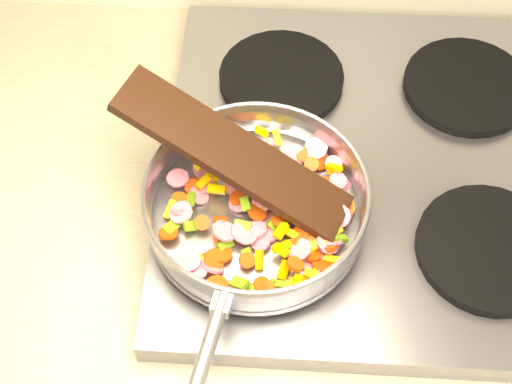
{
  "coord_description": "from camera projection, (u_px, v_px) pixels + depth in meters",
  "views": [
    {
      "loc": [
        -0.83,
        1.06,
        1.76
      ],
      "look_at": [
        -0.86,
        1.55,
        1.01
      ],
      "focal_mm": 50.0,
      "sensor_mm": 36.0,
      "label": 1
    }
  ],
  "objects": [
    {
      "name": "saute_pan",
      "position": [
        256.0,
        203.0,
        0.91
      ],
      "size": [
        0.33,
        0.5,
        0.06
      ],
      "rotation": [
        0.0,
        0.0,
        -0.19
      ],
      "color": "#9E9EA5",
      "rests_on": "grate_fl"
    },
    {
      "name": "grate_br",
      "position": [
        467.0,
        86.0,
        1.07
      ],
      "size": [
        0.19,
        0.19,
        0.02
      ],
      "primitive_type": "cylinder",
      "color": "black",
      "rests_on": "cooktop"
    },
    {
      "name": "grate_fr",
      "position": [
        489.0,
        249.0,
        0.92
      ],
      "size": [
        0.19,
        0.19,
        0.02
      ],
      "primitive_type": "cylinder",
      "color": "black",
      "rests_on": "cooktop"
    },
    {
      "name": "wooden_spatula",
      "position": [
        233.0,
        155.0,
        0.9
      ],
      "size": [
        0.31,
        0.18,
        0.12
      ],
      "primitive_type": "cube",
      "rotation": [
        0.0,
        -0.34,
        2.76
      ],
      "color": "black",
      "rests_on": "saute_pan"
    },
    {
      "name": "cooktop",
      "position": [
        374.0,
        168.0,
        1.02
      ],
      "size": [
        0.6,
        0.6,
        0.04
      ],
      "primitive_type": "cube",
      "color": "#939399",
      "rests_on": "counter_top"
    },
    {
      "name": "grate_bl",
      "position": [
        281.0,
        78.0,
        1.08
      ],
      "size": [
        0.19,
        0.19,
        0.02
      ],
      "primitive_type": "cylinder",
      "color": "black",
      "rests_on": "cooktop"
    },
    {
      "name": "grate_fl",
      "position": [
        273.0,
        237.0,
        0.93
      ],
      "size": [
        0.19,
        0.19,
        0.02
      ],
      "primitive_type": "cylinder",
      "color": "black",
      "rests_on": "cooktop"
    },
    {
      "name": "vegetable_heap",
      "position": [
        264.0,
        216.0,
        0.92
      ],
      "size": [
        0.26,
        0.26,
        0.05
      ],
      "color": "#D5410A",
      "rests_on": "saute_pan"
    }
  ]
}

